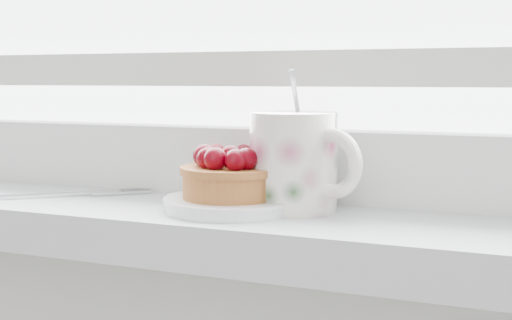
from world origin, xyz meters
The scene contains 4 objects.
saucer centered at (0.02, 1.88, 0.95)m, with size 0.12×0.12×0.01m, color white.
raspberry_tart centered at (0.02, 1.88, 0.97)m, with size 0.09×0.09×0.05m.
floral_mug centered at (0.07, 1.90, 0.99)m, with size 0.12×0.10×0.13m.
fork centered at (-0.18, 1.88, 0.94)m, with size 0.16×0.15×0.00m.
Camera 1 is at (0.29, 1.30, 1.06)m, focal length 50.00 mm.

